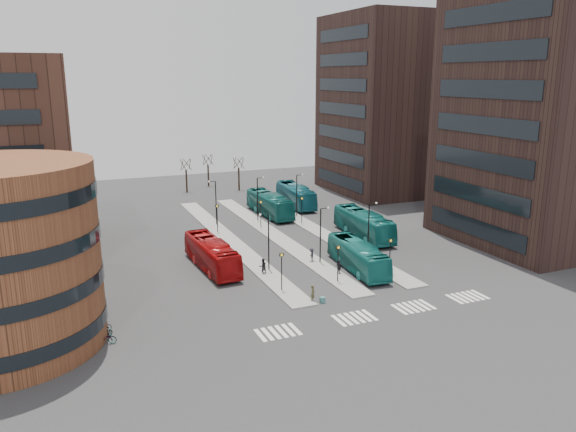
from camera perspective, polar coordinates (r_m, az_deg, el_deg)
name	(u,v)px	position (r m, az deg, el deg)	size (l,w,h in m)	color
ground	(390,335)	(46.09, 10.37, -11.83)	(160.00, 160.00, 0.00)	#2A2A2C
island_left	(230,240)	(70.09, -5.93, -2.49)	(2.50, 45.00, 0.15)	gray
island_mid	(275,235)	(71.98, -1.36, -1.97)	(2.50, 45.00, 0.15)	gray
island_right	(317,230)	(74.30, 2.94, -1.47)	(2.50, 45.00, 0.15)	gray
suitcase	(322,300)	(51.31, 3.52, -8.51)	(0.44, 0.35, 0.55)	#1D1C9E
red_bus	(212,254)	(60.07, -7.76, -3.85)	(2.69, 11.48, 3.20)	#A90D0E
teal_bus_a	(358,256)	(59.58, 7.10, -4.07)	(2.55, 10.90, 3.04)	#16706B
teal_bus_b	(270,204)	(82.27, -1.88, 1.21)	(2.79, 11.93, 3.32)	#125B58
teal_bus_c	(364,224)	(71.74, 7.68, -0.82)	(2.81, 12.02, 3.35)	#146663
teal_bus_d	(296,195)	(88.31, 0.78, 2.12)	(2.81, 12.02, 3.35)	#165F6E
traveller	(313,293)	(51.36, 2.53, -7.83)	(0.59, 0.38, 1.61)	#4B482D
commuter_a	(263,266)	(58.14, -2.57, -5.13)	(0.82, 0.64, 1.69)	black
commuter_b	(339,267)	(58.25, 5.24, -5.21)	(0.91, 0.38, 1.56)	black
commuter_c	(311,255)	(61.83, 2.40, -4.00)	(1.02, 0.58, 1.57)	black
bicycle_near	(104,339)	(45.99, -18.16, -11.74)	(0.62, 1.79, 0.94)	gray
bicycle_mid	(103,333)	(46.88, -18.28, -11.24)	(0.45, 1.58, 0.95)	gray
bicycle_far	(102,328)	(47.96, -18.40, -10.73)	(0.56, 1.60, 0.84)	gray
crosswalk_stripes	(382,313)	(49.99, 9.55, -9.65)	(22.35, 2.40, 0.01)	silver
tower_near	(550,118)	(74.98, 25.04, 8.98)	(20.12, 20.00, 30.00)	#2F1E1A
tower_far	(392,105)	(101.01, 10.53, 11.02)	(20.12, 20.00, 30.00)	#2F1E1A
sign_poles	(294,232)	(64.97, 0.57, -1.60)	(12.45, 22.12, 3.65)	black
lamp_posts	(285,212)	(69.52, -0.29, 0.44)	(14.04, 20.24, 6.12)	black
bare_trees	(211,174)	(101.93, -7.81, 4.20)	(10.97, 8.14, 5.90)	black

